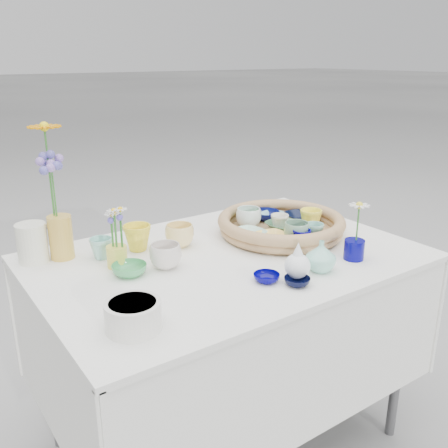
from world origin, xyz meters
TOP-DOWN VIEW (x-y plane):
  - ground at (0.00, 0.00)m, footprint 80.00×80.00m
  - display_table at (0.00, 0.00)m, footprint 1.26×0.86m
  - wicker_tray at (0.28, 0.05)m, footprint 0.47×0.47m
  - tray_ceramic_0 at (0.31, 0.18)m, footprint 0.12×0.12m
  - tray_ceramic_1 at (0.42, 0.09)m, footprint 0.15×0.15m
  - tray_ceramic_2 at (0.38, -0.00)m, footprint 0.08×0.08m
  - tray_ceramic_3 at (0.29, 0.05)m, footprint 0.13×0.13m
  - tray_ceramic_4 at (0.24, -0.07)m, footprint 0.11×0.11m
  - tray_ceramic_5 at (0.12, 0.05)m, footprint 0.14×0.14m
  - tray_ceramic_6 at (0.20, 0.15)m, footprint 0.12×0.12m
  - tray_ceramic_7 at (0.27, 0.05)m, footprint 0.08×0.08m
  - tray_ceramic_8 at (0.35, 0.17)m, footprint 0.11×0.11m
  - tray_ceramic_9 at (0.23, -0.11)m, footprint 0.08×0.08m
  - tray_ceramic_10 at (0.18, -0.01)m, footprint 0.12×0.12m
  - tray_ceramic_11 at (0.31, -0.10)m, footprint 0.08×0.08m
  - tray_ceramic_12 at (0.21, 0.17)m, footprint 0.09×0.09m
  - loose_ceramic_0 at (-0.23, 0.22)m, footprint 0.11×0.11m
  - loose_ceramic_1 at (-0.09, 0.16)m, footprint 0.11×0.11m
  - loose_ceramic_2 at (-0.34, 0.04)m, footprint 0.13×0.13m
  - loose_ceramic_3 at (-0.22, 0.03)m, footprint 0.12×0.12m
  - loose_ceramic_4 at (-0.02, -0.24)m, footprint 0.10×0.10m
  - loose_ceramic_5 at (-0.36, 0.22)m, footprint 0.10×0.10m
  - loose_ceramic_6 at (0.03, -0.31)m, footprint 0.08×0.08m
  - fluted_bowl at (-0.46, -0.26)m, footprint 0.17×0.17m
  - bud_vase_paleblue at (0.07, -0.27)m, footprint 0.09×0.09m
  - bud_vase_seafoam at (0.16, -0.27)m, footprint 0.10×0.10m
  - bud_vase_cobalt at (0.32, -0.27)m, footprint 0.08×0.08m
  - single_daisy at (0.33, -0.27)m, footprint 0.09×0.09m
  - tall_vase_yellow at (-0.46, 0.29)m, footprint 0.10×0.10m
  - gerbera at (-0.47, 0.31)m, footprint 0.15×0.15m
  - hydrangea at (-0.47, 0.29)m, footprint 0.08×0.08m
  - white_pitcher at (-0.55, 0.32)m, footprint 0.14×0.11m
  - daisy_cup at (-0.34, 0.12)m, footprint 0.07×0.07m
  - daisy_posy at (-0.35, 0.11)m, footprint 0.09×0.09m

SIDE VIEW (x-z plane):
  - ground at x=0.00m, z-range 0.00..0.00m
  - display_table at x=0.00m, z-range -0.38..0.38m
  - loose_ceramic_6 at x=0.03m, z-range 0.77..0.79m
  - loose_ceramic_4 at x=-0.02m, z-range 0.77..0.79m
  - loose_ceramic_2 at x=-0.34m, z-range 0.77..0.80m
  - tray_ceramic_8 at x=0.35m, z-range 0.78..0.81m
  - tray_ceramic_10 at x=0.18m, z-range 0.78..0.81m
  - tray_ceramic_5 at x=0.12m, z-range 0.78..0.81m
  - tray_ceramic_3 at x=0.29m, z-range 0.78..0.81m
  - tray_ceramic_1 at x=0.42m, z-range 0.78..0.81m
  - bud_vase_cobalt at x=0.32m, z-range 0.77..0.83m
  - daisy_cup at x=-0.34m, z-range 0.77..0.83m
  - loose_ceramic_5 at x=-0.36m, z-range 0.77..0.84m
  - tray_ceramic_0 at x=0.31m, z-range 0.78..0.82m
  - fluted_bowl at x=-0.46m, z-range 0.77..0.84m
  - wicker_tray at x=0.28m, z-range 0.77..0.84m
  - loose_ceramic_3 at x=-0.22m, z-range 0.76..0.84m
  - loose_ceramic_1 at x=-0.09m, z-range 0.77..0.85m
  - loose_ceramic_0 at x=-0.23m, z-range 0.77..0.86m
  - tray_ceramic_9 at x=0.23m, z-range 0.78..0.84m
  - tray_ceramic_11 at x=0.31m, z-range 0.78..0.84m
  - tray_ceramic_7 at x=0.27m, z-range 0.78..0.84m
  - bud_vase_seafoam at x=0.16m, z-range 0.77..0.86m
  - tray_ceramic_12 at x=0.21m, z-range 0.78..0.85m
  - tray_ceramic_4 at x=0.24m, z-range 0.78..0.85m
  - tray_ceramic_6 at x=0.20m, z-range 0.78..0.86m
  - tray_ceramic_2 at x=0.38m, z-range 0.78..0.86m
  - bud_vase_paleblue at x=0.07m, z-range 0.77..0.89m
  - white_pitcher at x=-0.55m, z-range 0.77..0.89m
  - tall_vase_yellow at x=-0.46m, z-range 0.77..0.91m
  - single_daisy at x=0.33m, z-range 0.82..0.96m
  - daisy_posy at x=-0.35m, z-range 0.83..0.97m
  - hydrangea at x=-0.47m, z-range 0.88..1.12m
  - gerbera at x=-0.47m, z-range 0.90..1.21m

